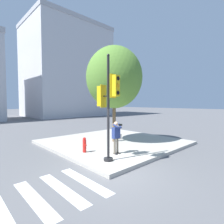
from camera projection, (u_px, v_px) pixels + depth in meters
name	position (u px, v px, depth m)	size (l,w,h in m)	color
ground_plane	(110.00, 172.00, 6.99)	(160.00, 160.00, 0.00)	#5B5B5E
sidewalk_corner	(113.00, 142.00, 11.92)	(8.00, 8.00, 0.18)	#ADA89E
crosswalk_stripes	(18.00, 205.00, 4.72)	(4.72, 2.79, 0.01)	silver
traffic_signal_pole	(108.00, 101.00, 7.67)	(0.52, 1.11, 4.72)	black
person_photographer	(116.00, 135.00, 8.85)	(0.58, 0.54, 1.64)	black
street_tree	(114.00, 78.00, 11.48)	(3.68, 3.68, 6.28)	brown
fire_hydrant	(84.00, 145.00, 9.12)	(0.19, 0.25, 0.79)	red
building_right	(67.00, 71.00, 37.71)	(15.93, 13.12, 19.02)	#BCBCC1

